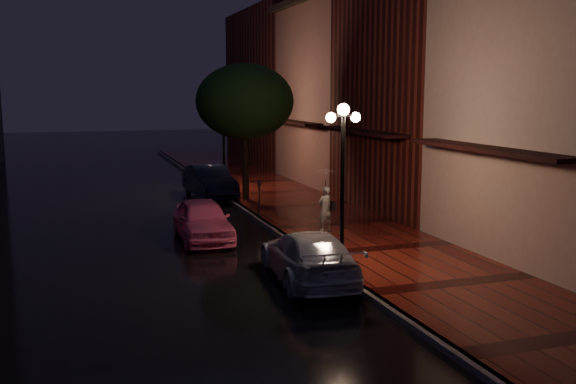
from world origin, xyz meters
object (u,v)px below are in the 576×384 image
object	(u,v)px
streetlamp_near	(343,174)
parking_meter	(259,194)
street_tree	(245,104)
pink_car	(203,220)
navy_car	(209,181)
silver_car	(308,256)
woman_with_umbrella	(325,190)
streetlamp_far	(224,138)

from	to	relation	value
streetlamp_near	parking_meter	distance (m)	7.50
street_tree	pink_car	xyz separation A→B (m)	(-3.15, -6.42, -3.57)
navy_car	silver_car	size ratio (longest dim) A/B	1.00
streetlamp_near	woman_with_umbrella	distance (m)	4.31
silver_car	navy_car	bearing A→B (deg)	-86.50
streetlamp_near	pink_car	size ratio (longest dim) A/B	1.09
street_tree	navy_car	size ratio (longest dim) A/B	1.31
navy_car	silver_car	world-z (taller)	navy_car
silver_car	parking_meter	world-z (taller)	parking_meter
streetlamp_far	streetlamp_near	bearing A→B (deg)	-90.00
streetlamp_far	pink_car	xyz separation A→B (m)	(-2.89, -9.43, -1.93)
streetlamp_far	street_tree	distance (m)	3.44
woman_with_umbrella	parking_meter	bearing A→B (deg)	-86.06
streetlamp_near	streetlamp_far	distance (m)	14.00
streetlamp_far	parking_meter	world-z (taller)	streetlamp_far
streetlamp_far	parking_meter	bearing A→B (deg)	-91.71
streetlamp_far	street_tree	world-z (taller)	street_tree
silver_car	street_tree	bearing A→B (deg)	-92.58
streetlamp_near	silver_car	bearing A→B (deg)	-150.36
navy_car	silver_car	bearing A→B (deg)	-94.86
woman_with_umbrella	streetlamp_near	bearing A→B (deg)	56.02
pink_car	silver_car	size ratio (longest dim) A/B	0.89
silver_car	woman_with_umbrella	distance (m)	5.34
navy_car	streetlamp_far	bearing A→B (deg)	45.70
streetlamp_near	silver_car	xyz separation A→B (m)	(-1.21, -0.69, -1.96)
streetlamp_far	parking_meter	xyz separation A→B (m)	(-0.20, -6.69, -1.64)
navy_car	parking_meter	bearing A→B (deg)	-86.09
street_tree	woman_with_umbrella	size ratio (longest dim) A/B	2.75
streetlamp_far	navy_car	xyz separation A→B (m)	(-0.95, -1.11, -1.87)
streetlamp_near	parking_meter	size ratio (longest dim) A/B	3.23
streetlamp_near	streetlamp_far	world-z (taller)	same
woman_with_umbrella	parking_meter	distance (m)	3.61
streetlamp_near	woman_with_umbrella	xyz separation A→B (m)	(1.14, 4.02, -1.06)
streetlamp_far	street_tree	xyz separation A→B (m)	(0.26, -3.01, 1.64)
streetlamp_near	street_tree	world-z (taller)	street_tree
pink_car	navy_car	distance (m)	8.54
streetlamp_far	parking_meter	size ratio (longest dim) A/B	3.23
streetlamp_far	pink_car	world-z (taller)	streetlamp_far
streetlamp_far	woman_with_umbrella	world-z (taller)	streetlamp_far
parking_meter	navy_car	bearing A→B (deg)	101.86
navy_car	woman_with_umbrella	size ratio (longest dim) A/B	2.10
woman_with_umbrella	parking_meter	size ratio (longest dim) A/B	1.58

